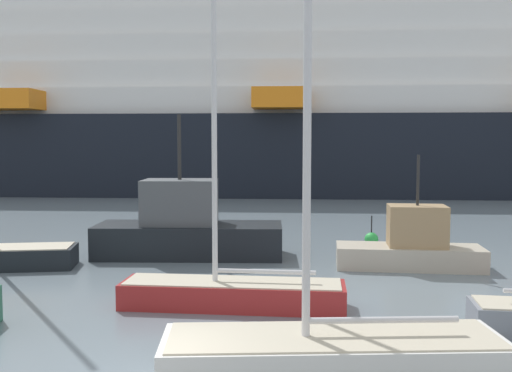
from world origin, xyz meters
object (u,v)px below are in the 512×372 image
fishing_boat_3 (187,229)px  channel_buoy_0 (371,239)px  sailboat_5 (332,347)px  sailboat_4 (232,289)px  fishing_boat_0 (412,246)px  cruise_ship (168,108)px

fishing_boat_3 → channel_buoy_0: fishing_boat_3 is taller
sailboat_5 → channel_buoy_0: (2.03, 15.11, -0.25)m
sailboat_5 → channel_buoy_0: size_ratio=8.44×
sailboat_4 → fishing_boat_0: (6.09, 6.03, 0.32)m
sailboat_4 → channel_buoy_0: size_ratio=7.33×
sailboat_4 → fishing_boat_3: bearing=-67.1°
fishing_boat_0 → channel_buoy_0: bearing=104.4°
sailboat_4 → sailboat_5: bearing=121.7°
channel_buoy_0 → cruise_ship: 36.10m
fishing_boat_3 → sailboat_4: bearing=108.2°
fishing_boat_0 → fishing_boat_3: size_ratio=0.69×
sailboat_5 → fishing_boat_0: 11.05m
fishing_boat_0 → cruise_ship: (-19.50, 34.59, 7.53)m
sailboat_4 → sailboat_5: sailboat_5 is taller
sailboat_5 → channel_buoy_0: sailboat_5 is taller
fishing_boat_3 → cruise_ship: bearing=-78.6°
sailboat_4 → fishing_boat_3: 7.91m
sailboat_5 → fishing_boat_3: sailboat_5 is taller
channel_buoy_0 → sailboat_5: bearing=-97.7°
sailboat_4 → fishing_boat_0: 8.58m
sailboat_4 → cruise_ship: 43.49m
sailboat_5 → cruise_ship: cruise_ship is taller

